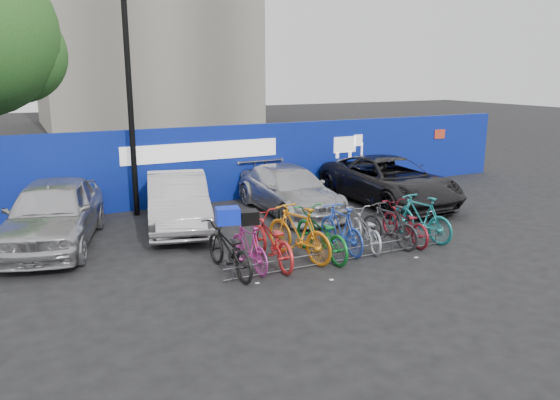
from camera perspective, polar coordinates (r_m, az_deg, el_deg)
ground at (r=12.56m, az=5.17°, el=-5.60°), size 100.00×100.00×0.00m
hoarding at (r=17.51m, az=-5.02°, el=3.90°), size 22.00×0.18×2.40m
lamppost at (r=15.82m, az=-15.40°, el=10.01°), size 0.25×0.50×6.11m
bike_rack at (r=12.03m, az=6.68°, el=-5.69°), size 5.60×0.03×0.30m
car_0 at (r=13.94m, az=-22.64°, el=-1.25°), size 3.14×5.05×1.60m
car_1 at (r=14.65m, az=-10.65°, el=-0.13°), size 2.45×4.54×1.42m
car_2 at (r=16.01m, az=0.96°, el=1.08°), size 1.86×4.57×1.33m
car_3 at (r=17.37m, az=11.32°, el=2.00°), size 2.44×5.22×1.45m
bike_0 at (r=11.23m, az=-5.40°, el=-5.08°), size 0.85×2.06×1.06m
bike_1 at (r=11.43m, az=-3.26°, el=-4.88°), size 0.57×1.68×0.99m
bike_2 at (r=11.68m, az=-0.93°, el=-4.19°), size 0.78×2.10×1.10m
bike_3 at (r=11.98m, az=1.95°, el=-3.41°), size 1.06×2.12×1.23m
bike_4 at (r=12.14m, az=4.25°, el=-3.55°), size 0.80×2.10×1.09m
bike_5 at (r=12.59m, az=6.41°, el=-2.97°), size 0.53×1.83×1.09m
bike_6 at (r=12.92m, az=8.91°, el=-3.05°), size 0.96×1.82×0.91m
bike_7 at (r=13.16m, az=11.36°, el=-2.56°), size 0.82×1.79×1.04m
bike_8 at (r=13.52m, az=12.86°, el=-2.37°), size 0.75×1.88×0.97m
bike_9 at (r=13.82m, az=14.54°, el=-1.79°), size 0.86×1.93×1.12m
cargo_crate at (r=11.03m, az=-5.48°, el=-1.65°), size 0.53×0.44×0.33m
cargo_topcase at (r=11.25m, az=-3.30°, el=-1.81°), size 0.42×0.39×0.28m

